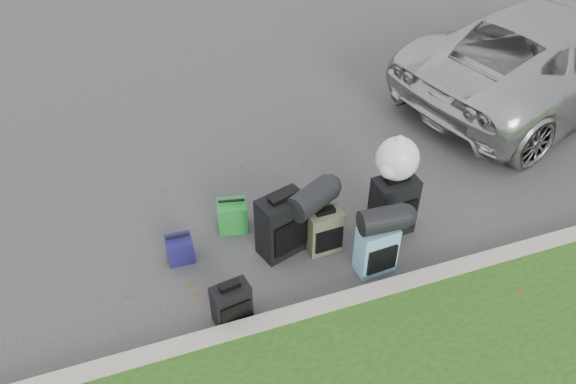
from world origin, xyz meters
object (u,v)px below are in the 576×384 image
object	(u,v)px
suitcase_small_black	(231,304)
suitcase_large_black_left	(282,225)
suv	(555,54)
tote_green	(233,216)
suitcase_teal	(376,250)
suitcase_olive	(324,231)
tote_navy	(180,249)
suitcase_large_black_right	(393,206)

from	to	relation	value
suitcase_small_black	suitcase_large_black_left	world-z (taller)	suitcase_large_black_left
suv	tote_green	distance (m)	5.33
suitcase_teal	suitcase_large_black_left	bearing A→B (deg)	140.94
suitcase_large_black_left	suitcase_teal	distance (m)	0.99
suitcase_olive	tote_navy	world-z (taller)	suitcase_olive
suitcase_teal	suitcase_large_black_right	distance (m)	0.64
suitcase_large_black_left	tote_navy	bearing A→B (deg)	151.33
suv	suitcase_small_black	distance (m)	6.04
suv	suitcase_large_black_left	size ratio (longest dim) A/B	6.91
suitcase_small_black	tote_navy	xyz separation A→B (m)	(-0.31, 0.92, -0.07)
tote_green	tote_navy	xyz separation A→B (m)	(-0.64, -0.28, -0.03)
suitcase_olive	tote_green	size ratio (longest dim) A/B	1.40
suitcase_small_black	suitcase_olive	distance (m)	1.30
suv	suitcase_large_black_right	distance (m)	4.01
suv	suitcase_teal	distance (m)	4.62
suitcase_olive	tote_navy	bearing A→B (deg)	164.45
suitcase_small_black	suitcase_large_black_left	xyz separation A→B (m)	(0.73, 0.71, 0.13)
suitcase_small_black	tote_navy	bearing A→B (deg)	99.53
suitcase_olive	suitcase_small_black	bearing A→B (deg)	-155.68
suitcase_large_black_left	tote_navy	world-z (taller)	suitcase_large_black_left
suitcase_teal	suitcase_large_black_right	size ratio (longest dim) A/B	0.79
suitcase_small_black	tote_navy	world-z (taller)	suitcase_small_black
suitcase_large_black_left	tote_green	world-z (taller)	suitcase_large_black_left
suv	suitcase_teal	world-z (taller)	suv
suitcase_large_black_left	suitcase_olive	world-z (taller)	suitcase_large_black_left
suv	tote_green	bearing A→B (deg)	89.79
suitcase_small_black	suitcase_olive	size ratio (longest dim) A/B	0.87
suv	suitcase_small_black	world-z (taller)	suv
suitcase_olive	tote_navy	size ratio (longest dim) A/B	1.73
suitcase_large_black_right	tote_navy	xyz separation A→B (m)	(-2.26, 0.32, -0.20)
suv	suitcase_olive	size ratio (longest dim) A/B	9.69
suitcase_small_black	tote_green	size ratio (longest dim) A/B	1.23
suitcase_large_black_left	tote_navy	distance (m)	1.08
suv	suitcase_small_black	size ratio (longest dim) A/B	11.08
suitcase_small_black	tote_green	distance (m)	1.25
suitcase_small_black	suitcase_olive	world-z (taller)	suitcase_olive
suv	suitcase_large_black_right	world-z (taller)	suv
tote_green	tote_navy	bearing A→B (deg)	-144.75
suitcase_large_black_left	suitcase_small_black	bearing A→B (deg)	-152.88
suitcase_teal	tote_green	bearing A→B (deg)	134.89
suitcase_large_black_left	suitcase_teal	xyz separation A→B (m)	(0.80, -0.57, -0.07)
suitcase_large_black_left	suitcase_olive	bearing A→B (deg)	-33.02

